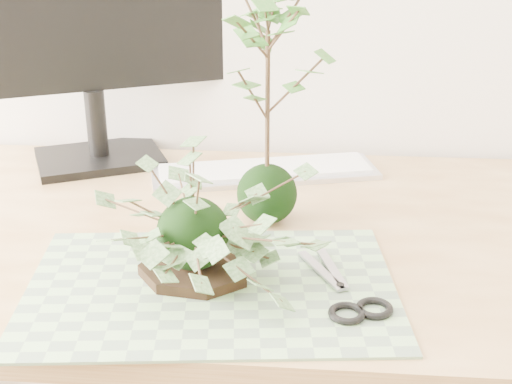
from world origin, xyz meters
TOP-DOWN VIEW (x-y plane):
  - desk at (-0.02, 1.23)m, footprint 1.60×0.70m
  - cutting_mat at (-0.05, 1.04)m, footprint 0.52×0.38m
  - stone_dish at (-0.08, 1.07)m, footprint 0.18×0.18m
  - ivy_kokedama at (-0.08, 1.07)m, footprint 0.32×0.32m
  - maple_kokedama at (0.01, 1.26)m, footprint 0.27×0.27m
  - keyboard at (-0.01, 1.46)m, footprint 0.43×0.22m
  - monitor at (-0.34, 1.51)m, footprint 0.54×0.27m
  - scissors at (0.12, 1.01)m, footprint 0.10×0.20m

SIDE VIEW (x-z plane):
  - desk at x=-0.02m, z-range 0.28..1.02m
  - cutting_mat at x=-0.05m, z-range 0.74..0.74m
  - keyboard at x=-0.01m, z-range 0.74..0.76m
  - scissors at x=0.12m, z-range 0.74..0.75m
  - stone_dish at x=-0.08m, z-range 0.74..0.76m
  - ivy_kokedama at x=-0.08m, z-range 0.76..0.95m
  - maple_kokedama at x=0.01m, z-range 0.82..1.22m
  - monitor at x=-0.34m, z-range 0.78..1.29m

